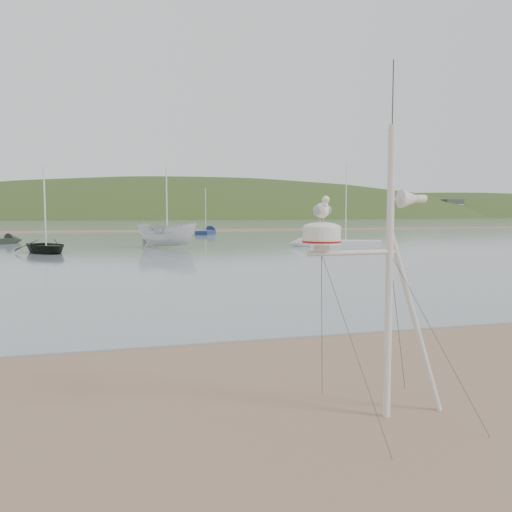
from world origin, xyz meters
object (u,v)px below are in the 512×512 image
object	(u,v)px
boat_dark	(45,220)
sailboat_dark_mid	(2,241)
sailboat_blue_far	(209,232)
sailboat_white_near	(321,243)
boat_white	(167,214)
mast_rig	(386,334)

from	to	relation	value
boat_dark	sailboat_dark_mid	size ratio (longest dim) A/B	0.83
boat_dark	sailboat_blue_far	world-z (taller)	sailboat_blue_far
sailboat_white_near	boat_white	bearing A→B (deg)	171.72
mast_rig	sailboat_blue_far	bearing A→B (deg)	81.30
mast_rig	sailboat_blue_far	size ratio (longest dim) A/B	0.78
sailboat_white_near	sailboat_dark_mid	xyz separation A→B (m)	(-25.02, 10.60, 0.00)
sailboat_blue_far	sailboat_white_near	bearing A→B (deg)	-81.13
boat_white	mast_rig	bearing A→B (deg)	-142.78
boat_dark	sailboat_white_near	distance (m)	20.50
sailboat_white_near	sailboat_dark_mid	bearing A→B (deg)	157.04
sailboat_blue_far	sailboat_white_near	world-z (taller)	sailboat_white_near
boat_white	sailboat_blue_far	world-z (taller)	sailboat_blue_far
sailboat_blue_far	sailboat_white_near	size ratio (longest dim) A/B	0.84
sailboat_white_near	boat_dark	bearing A→B (deg)	-176.45
sailboat_white_near	sailboat_dark_mid	distance (m)	27.18
sailboat_blue_far	boat_white	bearing A→B (deg)	-108.15
sailboat_dark_mid	sailboat_white_near	bearing A→B (deg)	-22.96
sailboat_dark_mid	boat_white	bearing A→B (deg)	-34.13
mast_rig	boat_white	distance (m)	35.22
boat_dark	sailboat_dark_mid	xyz separation A→B (m)	(-4.66, 11.86, -1.98)
mast_rig	sailboat_white_near	size ratio (longest dim) A/B	0.66
mast_rig	sailboat_dark_mid	xyz separation A→B (m)	(-11.91, 44.03, -0.86)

